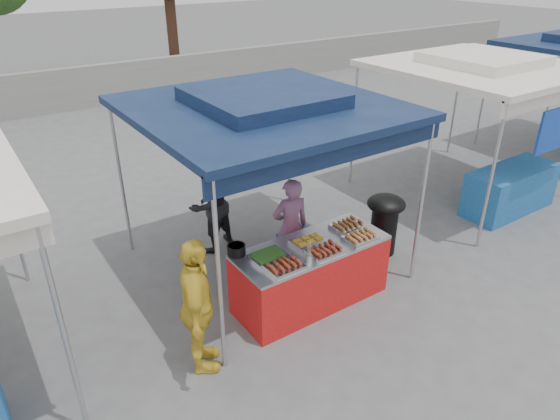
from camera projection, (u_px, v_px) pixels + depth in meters
ground_plane at (305, 296)px, 6.70m from camera, size 80.00×80.00×0.00m
back_wall at (78, 88)px, 14.49m from camera, size 40.00×0.25×1.20m
main_canopy at (264, 107)px, 6.32m from camera, size 3.20×3.20×2.57m
neighbor_stall_right at (495, 115)px, 8.64m from camera, size 3.20×3.20×2.57m
vendor_table at (311, 274)px, 6.43m from camera, size 2.00×0.80×0.85m
food_tray_fl at (285, 267)px, 5.75m from camera, size 0.42×0.30×0.07m
food_tray_fm at (325, 251)px, 6.05m from camera, size 0.42×0.30×0.07m
food_tray_fr at (361, 237)px, 6.35m from camera, size 0.42×0.30×0.07m
food_tray_bl at (268, 256)px, 5.95m from camera, size 0.42×0.30×0.07m
food_tray_bm at (308, 241)px, 6.26m from camera, size 0.42×0.30×0.07m
food_tray_br at (347, 225)px, 6.62m from camera, size 0.42×0.30×0.07m
cooking_pot at (236, 250)px, 6.02m from camera, size 0.22×0.22×0.13m
skewer_cup at (309, 258)px, 5.88m from camera, size 0.08×0.08×0.10m
wok_burner at (385, 219)px, 7.45m from camera, size 0.57×0.57×0.96m
crate_left at (268, 276)px, 6.88m from camera, size 0.45×0.31×0.27m
crate_right at (297, 260)px, 7.21m from camera, size 0.50×0.35×0.30m
crate_stacked at (297, 243)px, 7.07m from camera, size 0.49×0.34×0.29m
vendor_woman at (290, 227)px, 6.91m from camera, size 0.59×0.45×1.45m
helper_man at (209, 204)px, 7.45m from camera, size 0.88×0.77×1.53m
customer_person at (198, 308)px, 5.21m from camera, size 0.76×1.02×1.61m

